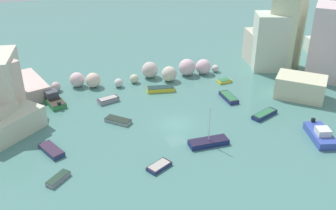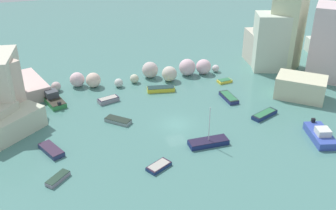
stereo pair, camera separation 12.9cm
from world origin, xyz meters
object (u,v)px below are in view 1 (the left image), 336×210
at_px(moored_boat_4, 209,142).
at_px(moored_boat_2, 161,89).
at_px(moored_boat_3, 118,121).
at_px(moored_boat_8, 53,99).
at_px(moored_boat_1, 108,100).
at_px(moored_boat_6, 320,135).
at_px(moored_boat_5, 51,150).
at_px(moored_boat_0, 58,179).
at_px(moored_boat_9, 159,166).
at_px(moored_boat_10, 229,97).
at_px(moored_boat_11, 264,114).
at_px(moored_boat_7, 224,81).

bearing_deg(moored_boat_4, moored_boat_2, 94.78).
height_order(moored_boat_3, moored_boat_8, moored_boat_8).
relative_size(moored_boat_1, moored_boat_6, 0.57).
bearing_deg(moored_boat_5, moored_boat_3, -88.73).
xyz_separation_m(moored_boat_4, moored_boat_6, (13.65, -2.92, 0.25)).
bearing_deg(moored_boat_2, moored_boat_3, -127.86).
bearing_deg(moored_boat_3, moored_boat_0, 93.41).
bearing_deg(moored_boat_9, moored_boat_0, -34.82).
distance_m(moored_boat_2, moored_boat_3, 11.03).
bearing_deg(moored_boat_2, moored_boat_0, -123.52).
bearing_deg(moored_boat_3, moored_boat_10, -131.08).
xyz_separation_m(moored_boat_4, moored_boat_8, (-17.35, 16.81, 0.25)).
xyz_separation_m(moored_boat_5, moored_boat_11, (28.19, 0.25, 0.00)).
height_order(moored_boat_6, moored_boat_7, moored_boat_6).
relative_size(moored_boat_2, moored_boat_8, 0.84).
relative_size(moored_boat_2, moored_boat_11, 1.02).
height_order(moored_boat_0, moored_boat_1, moored_boat_1).
height_order(moored_boat_2, moored_boat_5, moored_boat_2).
relative_size(moored_boat_0, moored_boat_10, 0.70).
bearing_deg(moored_boat_0, moored_boat_11, -32.62).
height_order(moored_boat_6, moored_boat_11, moored_boat_6).
bearing_deg(moored_boat_6, moored_boat_2, -127.78).
height_order(moored_boat_3, moored_boat_9, moored_boat_3).
distance_m(moored_boat_7, moored_boat_8, 26.81).
bearing_deg(moored_boat_3, moored_boat_2, -94.56).
height_order(moored_boat_4, moored_boat_8, moored_boat_4).
relative_size(moored_boat_5, moored_boat_8, 0.78).
bearing_deg(moored_boat_4, moored_boat_5, 167.79).
bearing_deg(moored_boat_7, moored_boat_3, 14.93).
distance_m(moored_boat_9, moored_boat_10, 19.53).
bearing_deg(moored_boat_5, moored_boat_0, 158.26).
xyz_separation_m(moored_boat_1, moored_boat_7, (19.15, 1.34, -0.12)).
height_order(moored_boat_1, moored_boat_6, moored_boat_6).
relative_size(moored_boat_8, moored_boat_11, 1.21).
height_order(moored_boat_2, moored_boat_10, moored_boat_2).
bearing_deg(moored_boat_8, moored_boat_9, -169.58).
bearing_deg(moored_boat_9, moored_boat_6, 150.00).
height_order(moored_boat_2, moored_boat_11, moored_boat_2).
bearing_deg(moored_boat_5, moored_boat_6, -128.41).
relative_size(moored_boat_3, moored_boat_11, 0.82).
bearing_deg(moored_boat_0, moored_boat_3, 6.16).
height_order(moored_boat_5, moored_boat_11, moored_boat_5).
relative_size(moored_boat_4, moored_boat_11, 1.20).
bearing_deg(moored_boat_10, moored_boat_6, -156.96).
relative_size(moored_boat_4, moored_boat_9, 1.64).
distance_m(moored_boat_5, moored_boat_10, 26.51).
distance_m(moored_boat_4, moored_boat_8, 24.16).
xyz_separation_m(moored_boat_4, moored_boat_7, (9.45, 16.11, -0.12)).
relative_size(moored_boat_4, moored_boat_8, 0.99).
relative_size(moored_boat_2, moored_boat_6, 0.76).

